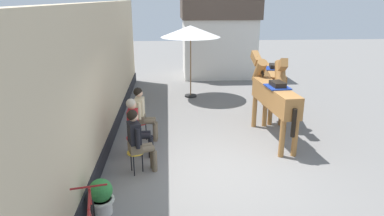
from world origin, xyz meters
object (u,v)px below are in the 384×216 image
at_px(saddled_horse_near, 273,95).
at_px(cafe_parasol, 191,32).
at_px(seated_visitor_near, 138,138).
at_px(saddled_horse_far, 274,79).
at_px(seated_visitor_far, 142,111).
at_px(flower_planter_near, 101,196).
at_px(seated_visitor_middle, 136,125).

distance_m(saddled_horse_near, cafe_parasol, 4.57).
height_order(seated_visitor_near, saddled_horse_far, saddled_horse_far).
bearing_deg(seated_visitor_far, flower_planter_near, -98.98).
height_order(saddled_horse_near, saddled_horse_far, same).
relative_size(saddled_horse_near, flower_planter_near, 4.68).
distance_m(seated_visitor_far, cafe_parasol, 4.48).
relative_size(flower_planter_near, cafe_parasol, 0.25).
height_order(flower_planter_near, cafe_parasol, cafe_parasol).
bearing_deg(seated_visitor_far, seated_visitor_middle, -94.49).
bearing_deg(seated_visitor_near, saddled_horse_near, 26.24).
relative_size(seated_visitor_middle, cafe_parasol, 0.54).
bearing_deg(saddled_horse_far, cafe_parasol, 136.60).
bearing_deg(seated_visitor_near, seated_visitor_far, 90.84).
bearing_deg(seated_visitor_middle, saddled_horse_near, 14.16).
bearing_deg(seated_visitor_middle, flower_planter_near, -100.93).
distance_m(seated_visitor_middle, cafe_parasol, 5.35).
relative_size(saddled_horse_far, flower_planter_near, 4.64).
distance_m(seated_visitor_far, saddled_horse_far, 4.23).
bearing_deg(saddled_horse_far, seated_visitor_far, -156.82).
relative_size(seated_visitor_middle, flower_planter_near, 2.17).
xyz_separation_m(seated_visitor_far, saddled_horse_far, (3.87, 1.66, 0.38)).
xyz_separation_m(saddled_horse_near, flower_planter_near, (-3.78, -3.01, -0.82)).
relative_size(seated_visitor_far, flower_planter_near, 2.17).
relative_size(saddled_horse_far, cafe_parasol, 1.15).
height_order(seated_visitor_far, saddled_horse_near, saddled_horse_near).
height_order(saddled_horse_near, cafe_parasol, cafe_parasol).
bearing_deg(seated_visitor_middle, cafe_parasol, 72.23).
bearing_deg(seated_visitor_far, cafe_parasol, 69.24).
relative_size(seated_visitor_far, cafe_parasol, 0.54).
bearing_deg(flower_planter_near, seated_visitor_middle, 79.07).
bearing_deg(saddled_horse_far, flower_planter_near, -132.48).
height_order(seated_visitor_near, saddled_horse_near, saddled_horse_near).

